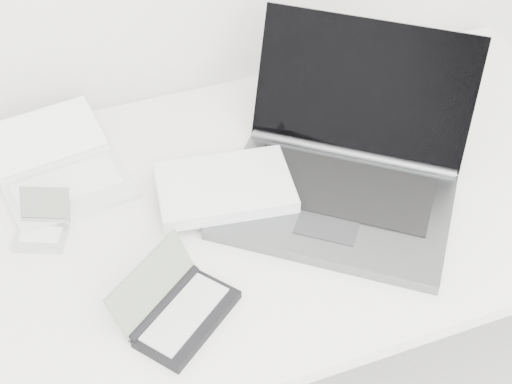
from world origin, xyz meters
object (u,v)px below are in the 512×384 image
object	(u,v)px
desk	(263,214)
palmtop_charcoal	(177,309)
netbook_open_white	(62,175)
laptop_large	(319,174)

from	to	relation	value
desk	palmtop_charcoal	distance (m)	0.33
desk	netbook_open_white	size ratio (longest dim) A/B	4.78
laptop_large	desk	bearing A→B (deg)	-153.77
laptop_large	netbook_open_white	size ratio (longest dim) A/B	1.99
palmtop_charcoal	netbook_open_white	bearing A→B (deg)	70.15
laptop_large	netbook_open_white	distance (m)	0.52
palmtop_charcoal	desk	bearing A→B (deg)	5.67
palmtop_charcoal	laptop_large	bearing A→B (deg)	-7.40
laptop_large	netbook_open_white	xyz separation A→B (m)	(-0.47, 0.21, -0.03)
laptop_large	palmtop_charcoal	distance (m)	0.40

